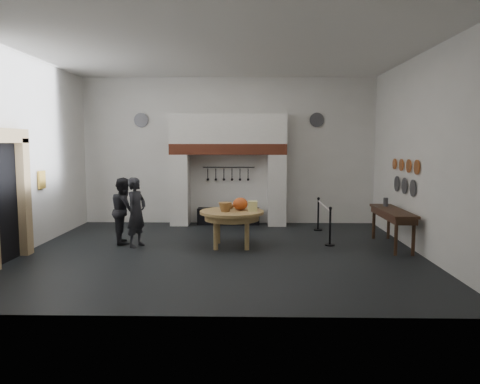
{
  "coord_description": "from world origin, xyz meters",
  "views": [
    {
      "loc": [
        0.67,
        -10.52,
        2.5
      ],
      "look_at": [
        0.43,
        0.4,
        1.35
      ],
      "focal_mm": 35.0,
      "sensor_mm": 36.0,
      "label": 1
    }
  ],
  "objects_px": {
    "iron_range": "(229,216)",
    "side_table": "(393,211)",
    "visitor_far": "(124,210)",
    "barrier_post_near": "(330,227)",
    "work_table": "(232,212)",
    "visitor_near": "(136,212)",
    "barrier_post_far": "(318,215)"
  },
  "relations": [
    {
      "from": "visitor_near",
      "to": "barrier_post_far",
      "type": "height_order",
      "value": "visitor_near"
    },
    {
      "from": "iron_range",
      "to": "barrier_post_far",
      "type": "height_order",
      "value": "barrier_post_far"
    },
    {
      "from": "iron_range",
      "to": "visitor_far",
      "type": "height_order",
      "value": "visitor_far"
    },
    {
      "from": "iron_range",
      "to": "work_table",
      "type": "xyz_separation_m",
      "value": [
        0.23,
        -3.12,
        0.59
      ]
    },
    {
      "from": "visitor_near",
      "to": "side_table",
      "type": "xyz_separation_m",
      "value": [
        6.17,
        0.14,
        0.03
      ]
    },
    {
      "from": "work_table",
      "to": "visitor_far",
      "type": "relative_size",
      "value": 0.94
    },
    {
      "from": "visitor_far",
      "to": "side_table",
      "type": "relative_size",
      "value": 0.75
    },
    {
      "from": "visitor_far",
      "to": "barrier_post_near",
      "type": "distance_m",
      "value": 5.11
    },
    {
      "from": "visitor_far",
      "to": "side_table",
      "type": "xyz_separation_m",
      "value": [
        6.57,
        -0.26,
        0.05
      ]
    },
    {
      "from": "work_table",
      "to": "iron_range",
      "type": "bearing_deg",
      "value": 94.18
    },
    {
      "from": "iron_range",
      "to": "barrier_post_far",
      "type": "bearing_deg",
      "value": -20.17
    },
    {
      "from": "work_table",
      "to": "visitor_near",
      "type": "bearing_deg",
      "value": -178.8
    },
    {
      "from": "visitor_near",
      "to": "side_table",
      "type": "relative_size",
      "value": 0.76
    },
    {
      "from": "iron_range",
      "to": "visitor_near",
      "type": "distance_m",
      "value": 3.83
    },
    {
      "from": "visitor_far",
      "to": "barrier_post_near",
      "type": "xyz_separation_m",
      "value": [
        5.09,
        -0.2,
        -0.37
      ]
    },
    {
      "from": "visitor_far",
      "to": "barrier_post_far",
      "type": "xyz_separation_m",
      "value": [
        5.09,
        1.8,
        -0.37
      ]
    },
    {
      "from": "side_table",
      "to": "barrier_post_near",
      "type": "relative_size",
      "value": 2.44
    },
    {
      "from": "visitor_near",
      "to": "barrier_post_near",
      "type": "height_order",
      "value": "visitor_near"
    },
    {
      "from": "work_table",
      "to": "visitor_near",
      "type": "distance_m",
      "value": 2.3
    },
    {
      "from": "visitor_far",
      "to": "side_table",
      "type": "distance_m",
      "value": 6.58
    },
    {
      "from": "visitor_near",
      "to": "visitor_far",
      "type": "height_order",
      "value": "visitor_near"
    },
    {
      "from": "work_table",
      "to": "barrier_post_near",
      "type": "distance_m",
      "value": 2.43
    },
    {
      "from": "barrier_post_near",
      "to": "barrier_post_far",
      "type": "distance_m",
      "value": 2.0
    },
    {
      "from": "iron_range",
      "to": "visitor_near",
      "type": "height_order",
      "value": "visitor_near"
    },
    {
      "from": "iron_range",
      "to": "side_table",
      "type": "height_order",
      "value": "side_table"
    },
    {
      "from": "barrier_post_far",
      "to": "visitor_far",
      "type": "bearing_deg",
      "value": -160.5
    },
    {
      "from": "visitor_near",
      "to": "work_table",
      "type": "bearing_deg",
      "value": -66.03
    },
    {
      "from": "iron_range",
      "to": "visitor_near",
      "type": "bearing_deg",
      "value": -123.23
    },
    {
      "from": "side_table",
      "to": "barrier_post_far",
      "type": "distance_m",
      "value": 2.57
    },
    {
      "from": "work_table",
      "to": "barrier_post_near",
      "type": "relative_size",
      "value": 1.71
    },
    {
      "from": "side_table",
      "to": "barrier_post_far",
      "type": "relative_size",
      "value": 2.44
    },
    {
      "from": "iron_range",
      "to": "visitor_far",
      "type": "xyz_separation_m",
      "value": [
        -2.47,
        -2.76,
        0.57
      ]
    }
  ]
}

